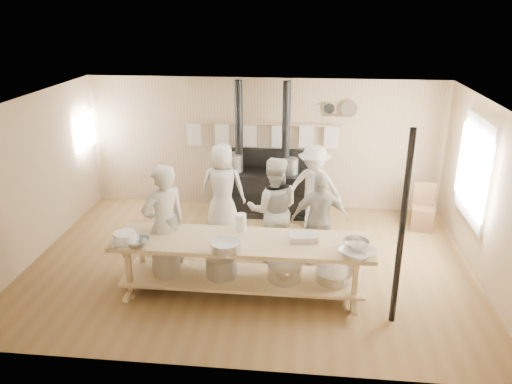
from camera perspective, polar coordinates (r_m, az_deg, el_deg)
ground at (r=8.14m, az=-0.72°, el=-8.08°), size 7.00×7.00×0.00m
room_shell at (r=7.49m, az=-0.77°, el=2.86°), size 7.00×7.00×7.00m
window_right at (r=8.47m, az=23.77°, el=2.32°), size 0.09×1.50×1.65m
left_opening at (r=10.31m, az=-18.96°, el=6.62°), size 0.00×0.90×0.90m
stove at (r=9.84m, az=0.65°, el=0.55°), size 1.90×0.75×2.60m
towel_rail at (r=9.80m, az=0.87°, el=6.85°), size 3.00×0.04×0.47m
back_wall_shelf at (r=9.72m, az=9.63°, el=9.09°), size 0.63×0.14×0.32m
prep_table at (r=7.11m, az=-1.65°, el=-7.89°), size 3.60×0.90×0.85m
support_post at (r=6.42m, az=16.32°, el=-4.31°), size 0.08×0.08×2.60m
cook_far_left at (r=7.32m, az=-10.43°, el=-3.81°), size 0.79×0.79×1.85m
cook_left at (r=7.89m, az=2.01°, el=-2.07°), size 0.90×0.73×1.73m
cook_center at (r=8.95m, az=-3.84°, el=0.42°), size 0.81×0.54×1.64m
cook_right at (r=7.87m, az=7.31°, el=-3.08°), size 0.94×0.47×1.53m
cook_by_window at (r=9.11m, az=6.58°, el=0.52°), size 1.04×0.61×1.59m
chair at (r=9.72m, az=18.47°, el=-2.58°), size 0.45×0.45×0.84m
bowl_white_a at (r=7.01m, az=-14.70°, el=-5.61°), size 0.46×0.46×0.09m
bowl_steel_a at (r=6.95m, az=-13.44°, el=-5.64°), size 0.49×0.49×0.11m
bowl_white_b at (r=6.62m, az=11.52°, el=-6.85°), size 0.64×0.64×0.11m
bowl_steel_b at (r=6.85m, az=11.34°, el=-5.89°), size 0.47×0.47×0.11m
roasting_pan at (r=6.97m, az=5.39°, el=-5.16°), size 0.42×0.31×0.09m
mixing_bowl_large at (r=6.66m, az=-3.50°, el=-6.20°), size 0.53×0.53×0.13m
bucket_galv at (r=7.32m, az=-9.88°, el=-3.52°), size 0.26×0.26×0.21m
deep_bowl_enamel at (r=6.99m, az=-14.71°, el=-5.22°), size 0.38×0.38×0.19m
pitcher at (r=7.21m, az=-1.73°, el=-3.46°), size 0.19×0.19×0.25m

